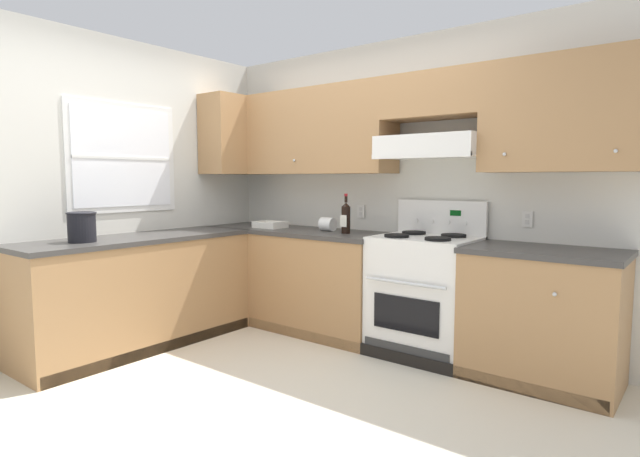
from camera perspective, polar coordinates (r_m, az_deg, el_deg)
The scene contains 10 objects.
ground_plane at distance 3.66m, azimuth -8.23°, elevation -16.56°, with size 7.04×7.04×0.00m, color beige.
wall_back at distance 4.38m, azimuth 10.02°, elevation 6.84°, with size 4.68×0.57×2.55m.
wall_left at distance 4.79m, azimuth -19.79°, elevation 4.85°, with size 0.47×4.00×2.55m.
counter_back_run at distance 4.36m, azimuth 4.97°, elevation -6.70°, with size 3.60×0.65×0.91m.
counter_left_run at distance 4.47m, azimuth -19.54°, elevation -6.68°, with size 0.63×1.91×0.91m.
stove at distance 4.10m, azimuth 11.50°, elevation -7.18°, with size 0.76×0.62×1.20m.
wine_bottle at distance 4.36m, azimuth 2.89°, elevation 1.27°, with size 0.08×0.08×0.34m.
bowl at distance 4.90m, azimuth -5.57°, elevation 0.33°, with size 0.28×0.21×0.06m.
bucket at distance 4.15m, azimuth -24.96°, elevation 0.22°, with size 0.21×0.21×0.22m.
paper_towel_roll at distance 4.57m, azimuth 0.87°, elevation 0.49°, with size 0.13×0.12×0.12m.
Camera 1 is at (2.46, -2.34, 1.37)m, focal length 28.79 mm.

